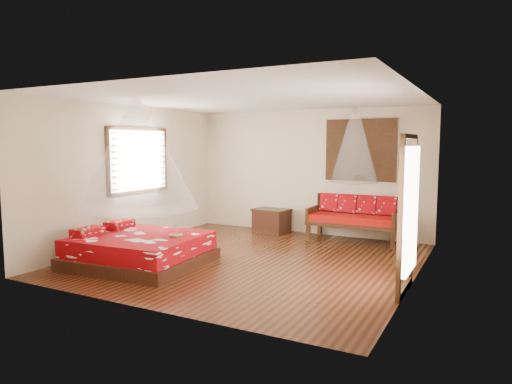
# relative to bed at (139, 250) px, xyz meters

# --- Properties ---
(room) EXTENTS (5.54, 5.54, 2.84)m
(room) POSITION_rel_bed_xyz_m (1.52, 1.16, 1.15)
(room) COLOR black
(room) RESTS_ON ground
(bed) EXTENTS (2.19, 2.01, 0.64)m
(bed) POSITION_rel_bed_xyz_m (0.00, 0.00, 0.00)
(bed) COLOR black
(bed) RESTS_ON floor
(daybed) EXTENTS (1.85, 0.82, 0.96)m
(daybed) POSITION_rel_bed_xyz_m (2.71, 3.55, 0.27)
(daybed) COLOR black
(daybed) RESTS_ON floor
(storage_chest) EXTENTS (0.86, 0.68, 0.54)m
(storage_chest) POSITION_rel_bed_xyz_m (0.74, 3.61, 0.02)
(storage_chest) COLOR black
(storage_chest) RESTS_ON floor
(shutter_panel) EXTENTS (1.52, 0.06, 1.32)m
(shutter_panel) POSITION_rel_bed_xyz_m (2.71, 3.88, 1.65)
(shutter_panel) COLOR black
(shutter_panel) RESTS_ON wall_back
(window_left) EXTENTS (0.10, 1.74, 1.34)m
(window_left) POSITION_rel_bed_xyz_m (-1.19, 1.36, 1.45)
(window_left) COLOR black
(window_left) RESTS_ON wall_left
(glazed_door) EXTENTS (0.08, 1.02, 2.16)m
(glazed_door) POSITION_rel_bed_xyz_m (4.23, 0.56, 0.82)
(glazed_door) COLOR black
(glazed_door) RESTS_ON floor
(wine_tray) EXTENTS (0.23, 0.23, 0.19)m
(wine_tray) POSITION_rel_bed_xyz_m (0.61, 0.21, 0.30)
(wine_tray) COLOR brown
(wine_tray) RESTS_ON bed
(mosquito_net_main) EXTENTS (1.98, 1.98, 1.80)m
(mosquito_net_main) POSITION_rel_bed_xyz_m (0.02, 0.00, 1.60)
(mosquito_net_main) COLOR white
(mosquito_net_main) RESTS_ON ceiling
(mosquito_net_daybed) EXTENTS (0.96, 0.96, 1.50)m
(mosquito_net_daybed) POSITION_rel_bed_xyz_m (2.71, 3.41, 1.75)
(mosquito_net_daybed) COLOR white
(mosquito_net_daybed) RESTS_ON ceiling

